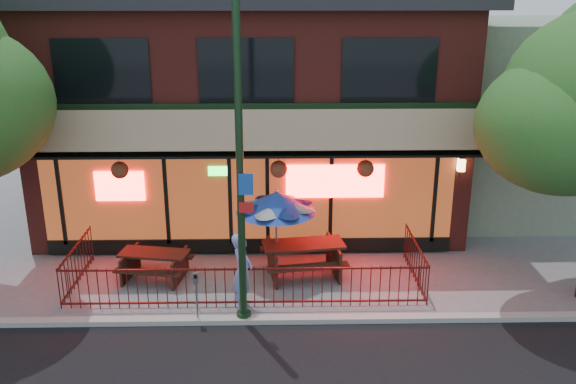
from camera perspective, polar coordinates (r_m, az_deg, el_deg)
name	(u,v)px	position (r m, az deg, el deg)	size (l,w,h in m)	color
ground	(245,311)	(14.12, -4.07, -11.04)	(80.00, 80.00, 0.00)	gray
curb	(244,320)	(13.66, -4.18, -11.86)	(80.00, 0.25, 0.12)	#999993
restaurant_building	(252,83)	(19.60, -3.36, 10.18)	(12.96, 9.49, 8.05)	maroon
neighbor_building	(523,113)	(21.97, 21.11, 6.91)	(6.00, 7.00, 6.00)	gray
patio_fence	(245,276)	(14.27, -4.03, -7.84)	(8.44, 2.62, 1.00)	#48110F
street_light	(240,185)	(12.48, -4.47, 0.70)	(0.43, 0.32, 7.00)	black
picnic_table_left	(155,261)	(15.69, -12.38, -6.34)	(1.88, 1.56, 0.72)	black
picnic_table_right	(303,254)	(15.49, 1.45, -5.82)	(2.24, 1.83, 0.87)	#381D13
patio_umbrella	(276,202)	(15.05, -1.12, -0.94)	(2.00, 1.99, 2.28)	gray
pedestrian	(242,272)	(13.78, -4.29, -7.48)	(0.68, 0.45, 1.86)	#668DCC
parking_meter_near	(196,289)	(13.40, -8.57, -8.98)	(0.11, 0.09, 1.20)	gray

